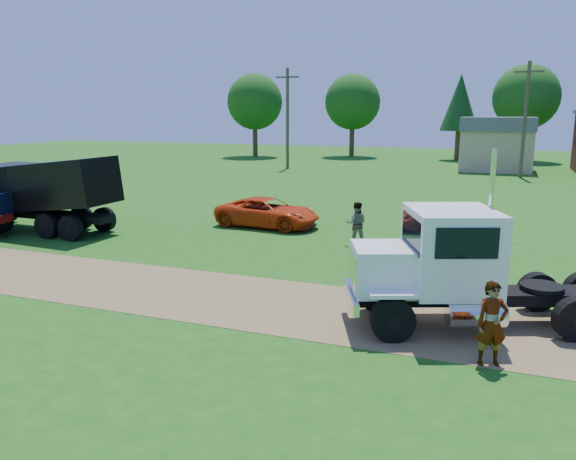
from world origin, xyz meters
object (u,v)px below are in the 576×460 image
(white_semi_tractor, at_px, (453,268))
(spectator_a, at_px, (492,324))
(orange_pickup, at_px, (268,212))
(black_dump_truck, at_px, (41,190))

(white_semi_tractor, xyz_separation_m, spectator_a, (0.97, -2.00, -0.57))
(spectator_a, bearing_deg, orange_pickup, 106.20)
(white_semi_tractor, height_order, black_dump_truck, white_semi_tractor)
(white_semi_tractor, distance_m, spectator_a, 2.30)
(black_dump_truck, distance_m, orange_pickup, 9.94)
(black_dump_truck, relative_size, spectator_a, 4.32)
(black_dump_truck, xyz_separation_m, orange_pickup, (8.79, 4.48, -1.18))
(black_dump_truck, height_order, orange_pickup, black_dump_truck)
(black_dump_truck, relative_size, orange_pickup, 1.63)
(white_semi_tractor, bearing_deg, black_dump_truck, 142.42)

